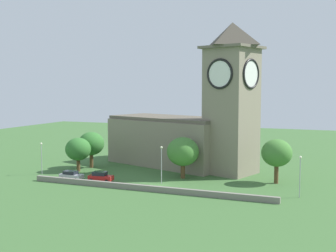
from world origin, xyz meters
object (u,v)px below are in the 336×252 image
at_px(streetlamp_west_end, 41,153).
at_px(streetlamp_west_mid, 161,159).
at_px(church, 192,126).
at_px(tree_riverside_east, 183,152).
at_px(car_silver, 71,175).
at_px(car_red, 101,177).
at_px(tree_by_tower, 78,149).
at_px(tree_riverside_west, 91,144).
at_px(streetlamp_central, 300,170).
at_px(tree_churchyard, 277,153).

relative_size(streetlamp_west_end, streetlamp_west_mid, 0.94).
distance_m(church, tree_riverside_east, 11.91).
bearing_deg(car_silver, car_red, 3.54).
xyz_separation_m(tree_by_tower, tree_riverside_east, (22.16, 1.48, 0.50)).
bearing_deg(streetlamp_west_end, streetlamp_west_mid, 2.41).
relative_size(tree_by_tower, tree_riverside_east, 0.89).
relative_size(church, tree_riverside_east, 4.62).
height_order(streetlamp_west_end, tree_riverside_west, tree_riverside_west).
relative_size(car_red, tree_riverside_west, 0.60).
bearing_deg(streetlamp_west_end, streetlamp_central, -0.10).
bearing_deg(tree_by_tower, streetlamp_west_mid, -12.38).
distance_m(tree_churchyard, tree_by_tower, 39.37).
xyz_separation_m(car_silver, tree_churchyard, (35.96, 10.79, 4.63)).
bearing_deg(streetlamp_west_mid, church, 90.22).
distance_m(streetlamp_central, tree_riverside_east, 22.96).
bearing_deg(streetlamp_central, church, 142.75).
bearing_deg(tree_churchyard, car_red, -160.80).
xyz_separation_m(car_silver, tree_riverside_east, (18.90, 8.86, 4.23)).
bearing_deg(tree_by_tower, tree_riverside_east, 3.82).
distance_m(church, tree_churchyard, 21.42).
xyz_separation_m(car_red, tree_riverside_west, (-8.99, 11.55, 4.20)).
distance_m(streetlamp_west_end, tree_churchyard, 44.97).
bearing_deg(streetlamp_west_mid, tree_by_tower, 167.62).
bearing_deg(streetlamp_west_end, tree_riverside_west, 62.80).
distance_m(streetlamp_west_end, tree_riverside_west, 11.32).
relative_size(streetlamp_west_end, streetlamp_central, 0.97).
height_order(streetlamp_central, tree_by_tower, tree_by_tower).
bearing_deg(church, car_red, -119.04).
bearing_deg(car_red, tree_by_tower, 142.99).
bearing_deg(tree_churchyard, church, 154.39).
relative_size(car_silver, tree_riverside_east, 0.56).
bearing_deg(tree_riverside_east, streetlamp_west_end, -165.52).
xyz_separation_m(car_red, tree_riverside_east, (12.86, 8.49, 4.12)).
relative_size(streetlamp_west_end, tree_riverside_east, 0.81).
distance_m(tree_by_tower, tree_riverside_west, 4.59).
xyz_separation_m(church, streetlamp_west_end, (-25.00, -18.04, -4.68)).
distance_m(car_silver, streetlamp_west_mid, 17.62).
relative_size(church, tree_churchyard, 4.53).
distance_m(car_silver, car_red, 6.06).
relative_size(car_silver, streetlamp_central, 0.67).
bearing_deg(streetlamp_west_mid, tree_churchyard, 22.46).
xyz_separation_m(streetlamp_west_end, streetlamp_west_mid, (25.07, 1.06, 0.24)).
distance_m(car_red, tree_riverside_west, 15.23).
bearing_deg(tree_by_tower, streetlamp_central, -7.23).
bearing_deg(car_red, church, 60.96).
distance_m(tree_churchyard, tree_riverside_west, 38.92).
height_order(car_silver, car_red, car_red).
xyz_separation_m(church, tree_churchyard, (19.06, -9.14, -3.52)).
bearing_deg(tree_riverside_west, car_silver, -76.14).
relative_size(streetlamp_central, tree_riverside_east, 0.84).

